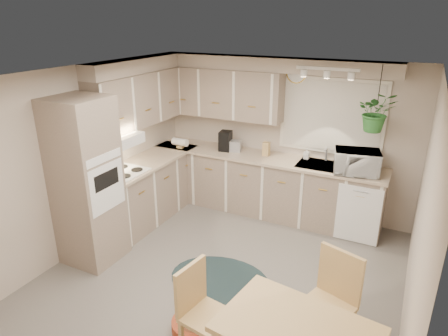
% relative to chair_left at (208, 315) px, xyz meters
% --- Properties ---
extents(floor, '(4.20, 4.20, 0.00)m').
position_rel_chair_left_xyz_m(floor, '(-0.42, 1.14, -0.45)').
color(floor, '#68615B').
rests_on(floor, ground).
extents(ceiling, '(4.20, 4.20, 0.00)m').
position_rel_chair_left_xyz_m(ceiling, '(-0.42, 1.14, 1.95)').
color(ceiling, silver).
rests_on(ceiling, wall_back).
extents(wall_back, '(4.00, 0.04, 2.40)m').
position_rel_chair_left_xyz_m(wall_back, '(-0.42, 3.24, 0.75)').
color(wall_back, '#B9A999').
rests_on(wall_back, floor).
extents(wall_front, '(4.00, 0.04, 2.40)m').
position_rel_chair_left_xyz_m(wall_front, '(-0.42, -0.96, 0.75)').
color(wall_front, '#B9A999').
rests_on(wall_front, floor).
extents(wall_left, '(0.04, 4.20, 2.40)m').
position_rel_chair_left_xyz_m(wall_left, '(-2.42, 1.14, 0.75)').
color(wall_left, '#B9A999').
rests_on(wall_left, floor).
extents(wall_right, '(0.04, 4.20, 2.40)m').
position_rel_chair_left_xyz_m(wall_right, '(1.58, 1.14, 0.75)').
color(wall_right, '#B9A999').
rests_on(wall_right, floor).
extents(base_cab_left, '(0.60, 1.85, 0.90)m').
position_rel_chair_left_xyz_m(base_cab_left, '(-2.12, 2.01, -0.00)').
color(base_cab_left, gray).
rests_on(base_cab_left, floor).
extents(base_cab_back, '(3.60, 0.60, 0.90)m').
position_rel_chair_left_xyz_m(base_cab_back, '(-0.62, 2.94, -0.00)').
color(base_cab_back, gray).
rests_on(base_cab_back, floor).
extents(counter_left, '(0.64, 1.89, 0.04)m').
position_rel_chair_left_xyz_m(counter_left, '(-2.11, 2.01, 0.47)').
color(counter_left, '#C7B491').
rests_on(counter_left, base_cab_left).
extents(counter_back, '(3.64, 0.64, 0.04)m').
position_rel_chair_left_xyz_m(counter_back, '(-0.62, 2.93, 0.47)').
color(counter_back, '#C7B491').
rests_on(counter_back, base_cab_back).
extents(oven_stack, '(0.65, 0.65, 2.10)m').
position_rel_chair_left_xyz_m(oven_stack, '(-2.09, 0.76, 0.60)').
color(oven_stack, gray).
rests_on(oven_stack, floor).
extents(wall_oven_face, '(0.02, 0.56, 0.58)m').
position_rel_chair_left_xyz_m(wall_oven_face, '(-1.77, 0.76, 0.60)').
color(wall_oven_face, white).
rests_on(wall_oven_face, oven_stack).
extents(upper_cab_left, '(0.35, 2.00, 0.75)m').
position_rel_chair_left_xyz_m(upper_cab_left, '(-2.24, 2.14, 1.37)').
color(upper_cab_left, gray).
rests_on(upper_cab_left, wall_left).
extents(upper_cab_back, '(2.00, 0.35, 0.75)m').
position_rel_chair_left_xyz_m(upper_cab_back, '(-1.42, 3.06, 1.37)').
color(upper_cab_back, gray).
rests_on(upper_cab_back, wall_back).
extents(soffit_left, '(0.30, 2.00, 0.20)m').
position_rel_chair_left_xyz_m(soffit_left, '(-2.27, 2.14, 1.85)').
color(soffit_left, '#B9A999').
rests_on(soffit_left, wall_left).
extents(soffit_back, '(3.60, 0.30, 0.20)m').
position_rel_chair_left_xyz_m(soffit_back, '(-0.62, 3.09, 1.85)').
color(soffit_back, '#B9A999').
rests_on(soffit_back, wall_back).
extents(cooktop, '(0.52, 0.58, 0.02)m').
position_rel_chair_left_xyz_m(cooktop, '(-2.10, 1.44, 0.49)').
color(cooktop, white).
rests_on(cooktop, counter_left).
extents(range_hood, '(0.40, 0.60, 0.14)m').
position_rel_chair_left_xyz_m(range_hood, '(-2.12, 1.44, 0.95)').
color(range_hood, white).
rests_on(range_hood, upper_cab_left).
extents(window_blinds, '(1.40, 0.02, 1.00)m').
position_rel_chair_left_xyz_m(window_blinds, '(0.28, 3.21, 1.15)').
color(window_blinds, silver).
rests_on(window_blinds, wall_back).
extents(window_frame, '(1.50, 0.02, 1.10)m').
position_rel_chair_left_xyz_m(window_frame, '(0.28, 3.22, 1.15)').
color(window_frame, silver).
rests_on(window_frame, wall_back).
extents(sink, '(0.70, 0.48, 0.10)m').
position_rel_chair_left_xyz_m(sink, '(0.28, 2.94, 0.45)').
color(sink, '#ACAEB4').
rests_on(sink, counter_back).
extents(dishwasher_front, '(0.58, 0.02, 0.83)m').
position_rel_chair_left_xyz_m(dishwasher_front, '(0.88, 2.63, -0.03)').
color(dishwasher_front, white).
rests_on(dishwasher_front, base_cab_back).
extents(track_light_bar, '(0.80, 0.04, 0.04)m').
position_rel_chair_left_xyz_m(track_light_bar, '(0.28, 2.69, 1.88)').
color(track_light_bar, white).
rests_on(track_light_bar, ceiling).
extents(wall_clock, '(0.30, 0.03, 0.30)m').
position_rel_chair_left_xyz_m(wall_clock, '(-0.27, 3.21, 1.73)').
color(wall_clock, gold).
rests_on(wall_clock, wall_back).
extents(chair_left, '(0.49, 0.49, 0.90)m').
position_rel_chair_left_xyz_m(chair_left, '(0.00, 0.00, 0.00)').
color(chair_left, tan).
rests_on(chair_left, floor).
extents(chair_back, '(0.58, 0.58, 0.98)m').
position_rel_chair_left_xyz_m(chair_back, '(0.93, 0.54, 0.04)').
color(chair_back, tan).
rests_on(chair_back, floor).
extents(braided_rug, '(1.28, 1.01, 0.01)m').
position_rel_chair_left_xyz_m(braided_rug, '(-0.42, 1.04, -0.45)').
color(braided_rug, black).
rests_on(braided_rug, floor).
extents(pet_bed, '(0.62, 0.62, 0.11)m').
position_rel_chair_left_xyz_m(pet_bed, '(-0.26, 0.21, -0.39)').
color(pet_bed, '#A73621').
rests_on(pet_bed, floor).
extents(microwave, '(0.65, 0.45, 0.40)m').
position_rel_chair_left_xyz_m(microwave, '(0.76, 2.84, 0.69)').
color(microwave, white).
rests_on(microwave, counter_back).
extents(soap_bottle, '(0.08, 0.17, 0.08)m').
position_rel_chair_left_xyz_m(soap_bottle, '(0.00, 3.09, 0.53)').
color(soap_bottle, white).
rests_on(soap_bottle, counter_back).
extents(hanging_plant, '(0.59, 0.62, 0.40)m').
position_rel_chair_left_xyz_m(hanging_plant, '(0.92, 2.84, 1.30)').
color(hanging_plant, '#2B6C2B').
rests_on(hanging_plant, ceiling).
extents(coffee_maker, '(0.21, 0.24, 0.31)m').
position_rel_chair_left_xyz_m(coffee_maker, '(-1.27, 2.94, 0.64)').
color(coffee_maker, black).
rests_on(coffee_maker, counter_back).
extents(toaster, '(0.31, 0.22, 0.17)m').
position_rel_chair_left_xyz_m(toaster, '(-1.17, 2.96, 0.57)').
color(toaster, '#ACAEB4').
rests_on(toaster, counter_back).
extents(knife_block, '(0.10, 0.10, 0.21)m').
position_rel_chair_left_xyz_m(knife_block, '(-0.60, 2.99, 0.60)').
color(knife_block, tan).
rests_on(knife_block, counter_back).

